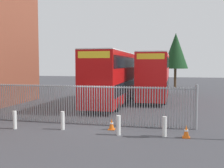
# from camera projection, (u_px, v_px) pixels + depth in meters

# --- Properties ---
(ground_plane) EXTENTS (100.00, 100.00, 0.00)m
(ground_plane) POSITION_uv_depth(u_px,v_px,m) (122.00, 104.00, 22.77)
(ground_plane) COLOR #3D3D42
(palisade_fence) EXTENTS (13.74, 0.14, 2.35)m
(palisade_fence) POSITION_uv_depth(u_px,v_px,m) (72.00, 103.00, 15.22)
(palisade_fence) COLOR gray
(palisade_fence) RESTS_ON ground
(double_decker_bus_near_gate) EXTENTS (2.54, 10.81, 4.42)m
(double_decker_bus_near_gate) POSITION_uv_depth(u_px,v_px,m) (112.00, 76.00, 22.37)
(double_decker_bus_near_gate) COLOR #B70C0C
(double_decker_bus_near_gate) RESTS_ON ground
(double_decker_bus_behind_fence_left) EXTENTS (2.54, 10.81, 4.42)m
(double_decker_bus_behind_fence_left) POSITION_uv_depth(u_px,v_px,m) (155.00, 74.00, 25.83)
(double_decker_bus_behind_fence_left) COLOR red
(double_decker_bus_behind_fence_left) RESTS_ON ground
(bollard_near_left) EXTENTS (0.20, 0.20, 0.95)m
(bollard_near_left) POSITION_uv_depth(u_px,v_px,m) (15.00, 120.00, 13.94)
(bollard_near_left) COLOR silver
(bollard_near_left) RESTS_ON ground
(bollard_center_front) EXTENTS (0.20, 0.20, 0.95)m
(bollard_center_front) POSITION_uv_depth(u_px,v_px,m) (63.00, 120.00, 13.79)
(bollard_center_front) COLOR silver
(bollard_center_front) RESTS_ON ground
(bollard_near_right) EXTENTS (0.20, 0.20, 0.95)m
(bollard_near_right) POSITION_uv_depth(u_px,v_px,m) (119.00, 125.00, 12.71)
(bollard_near_right) COLOR silver
(bollard_near_right) RESTS_ON ground
(bollard_far_right) EXTENTS (0.20, 0.20, 0.95)m
(bollard_far_right) POSITION_uv_depth(u_px,v_px,m) (165.00, 127.00, 12.46)
(bollard_far_right) COLOR silver
(bollard_far_right) RESTS_ON ground
(traffic_cone_by_gate) EXTENTS (0.34, 0.34, 0.59)m
(traffic_cone_by_gate) POSITION_uv_depth(u_px,v_px,m) (186.00, 132.00, 12.25)
(traffic_cone_by_gate) COLOR orange
(traffic_cone_by_gate) RESTS_ON ground
(traffic_cone_mid_forecourt) EXTENTS (0.34, 0.34, 0.59)m
(traffic_cone_mid_forecourt) POSITION_uv_depth(u_px,v_px,m) (112.00, 124.00, 13.77)
(traffic_cone_mid_forecourt) COLOR orange
(traffic_cone_mid_forecourt) RESTS_ON ground
(tree_tall_back) EXTENTS (3.62, 3.62, 7.95)m
(tree_tall_back) POSITION_uv_depth(u_px,v_px,m) (176.00, 51.00, 38.82)
(tree_tall_back) COLOR #4C3823
(tree_tall_back) RESTS_ON ground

